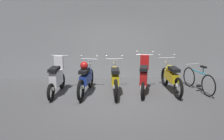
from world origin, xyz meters
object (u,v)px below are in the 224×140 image
motorbike_slot_0 (57,78)px  motorbike_slot_2 (115,78)px  bicycle (198,80)px  motorbike_slot_1 (86,78)px  motorbike_slot_4 (171,77)px  motorbike_slot_3 (144,77)px

motorbike_slot_0 → motorbike_slot_2: motorbike_slot_0 is taller
motorbike_slot_2 → bicycle: 2.74m
motorbike_slot_1 → motorbike_slot_4: bearing=3.3°
motorbike_slot_0 → motorbike_slot_2: (1.82, 0.01, -0.03)m
motorbike_slot_1 → bicycle: bearing=2.7°
motorbike_slot_2 → motorbike_slot_4: (1.83, 0.15, 0.00)m
motorbike_slot_0 → motorbike_slot_4: bearing=2.6°
motorbike_slot_1 → motorbike_slot_4: (2.74, 0.16, -0.04)m
motorbike_slot_0 → bicycle: (4.55, 0.18, -0.16)m
motorbike_slot_0 → bicycle: motorbike_slot_0 is taller
motorbike_slot_0 → motorbike_slot_2: 1.82m
motorbike_slot_2 → bicycle: (2.73, 0.17, -0.13)m
motorbike_slot_4 → bicycle: bearing=1.0°
motorbike_slot_1 → bicycle: motorbike_slot_1 is taller
motorbike_slot_4 → bicycle: 0.91m
motorbike_slot_3 → motorbike_slot_4: size_ratio=0.85×
motorbike_slot_1 → motorbike_slot_2: bearing=0.5°
motorbike_slot_0 → bicycle: size_ratio=0.99×
motorbike_slot_0 → motorbike_slot_1: motorbike_slot_0 is taller
motorbike_slot_0 → bicycle: bearing=2.2°
motorbike_slot_4 → motorbike_slot_0: bearing=-177.4°
motorbike_slot_0 → motorbike_slot_1: 0.91m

